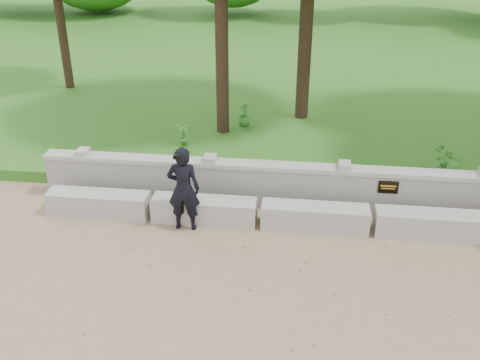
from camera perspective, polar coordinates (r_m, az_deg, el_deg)
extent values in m
plane|color=#917A59|center=(8.28, 14.96, -12.27)|extent=(80.00, 80.00, 0.00)
cube|color=#20661D|center=(21.05, 10.72, 12.46)|extent=(40.00, 22.00, 0.25)
cube|color=#AFADA6|center=(10.31, -14.84, -2.45)|extent=(1.90, 0.45, 0.45)
cube|color=#AFADA6|center=(9.77, -3.84, -3.24)|extent=(1.90, 0.45, 0.45)
cube|color=#AFADA6|center=(9.63, 7.97, -3.94)|extent=(1.90, 0.45, 0.45)
cube|color=#AFADA6|center=(9.90, 19.64, -4.48)|extent=(1.90, 0.45, 0.45)
cube|color=#A5A29C|center=(10.23, 13.63, -1.36)|extent=(12.50, 0.25, 0.82)
cube|color=#AFADA6|center=(10.04, 13.90, 0.92)|extent=(12.50, 0.35, 0.08)
cube|color=black|center=(10.06, 15.52, -0.76)|extent=(0.36, 0.02, 0.24)
imported|color=black|center=(9.33, -6.04, -0.94)|extent=(0.58, 0.38, 1.57)
cube|color=black|center=(8.74, -6.71, 2.39)|extent=(0.14, 0.02, 0.07)
cylinder|color=#382619|center=(17.21, -18.57, 15.68)|extent=(0.27, 0.27, 3.95)
cylinder|color=#382619|center=(12.64, -1.97, 14.93)|extent=(0.31, 0.31, 4.57)
cylinder|color=#382619|center=(13.73, 7.09, 16.61)|extent=(0.34, 0.34, 5.01)
imported|color=#3E862D|center=(12.39, -6.09, 4.95)|extent=(0.37, 0.33, 0.59)
imported|color=#3E862D|center=(11.12, 21.67, 0.43)|extent=(0.39, 0.39, 0.56)
imported|color=#3E862D|center=(11.51, 21.32, 1.61)|extent=(0.76, 0.76, 0.64)
imported|color=#3E862D|center=(13.55, 0.46, 7.07)|extent=(0.44, 0.46, 0.62)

